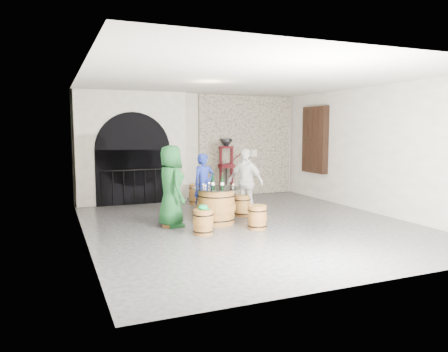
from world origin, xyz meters
name	(u,v)px	position (x,y,z in m)	size (l,w,h in m)	color
ground	(248,224)	(0.00, 0.00, 0.00)	(8.00, 8.00, 0.00)	#2A2A2C
wall_back	(192,146)	(0.00, 4.00, 1.60)	(8.00, 8.00, 0.00)	beige
wall_front	(378,168)	(0.00, -4.00, 1.60)	(8.00, 8.00, 0.00)	beige
wall_left	(82,157)	(-3.50, 0.00, 1.60)	(8.00, 8.00, 0.00)	beige
wall_right	(374,150)	(3.50, 0.00, 1.60)	(8.00, 8.00, 0.00)	beige
ceiling	(249,79)	(0.00, 0.00, 3.20)	(8.00, 8.00, 0.00)	beige
stone_facing_panel	(246,145)	(1.80, 3.94, 1.60)	(3.20, 0.12, 3.18)	tan
arched_opening	(132,148)	(-1.90, 3.74, 1.58)	(3.10, 0.60, 3.19)	beige
shuttered_window	(315,140)	(3.38, 2.40, 1.80)	(0.23, 1.10, 2.00)	black
barrel_table	(216,206)	(-0.65, 0.31, 0.40)	(1.06, 1.06, 0.82)	olive
barrel_stool_left	(171,215)	(-1.67, 0.42, 0.25)	(0.43, 0.43, 0.51)	olive
barrel_stool_far	(204,205)	(-0.57, 1.33, 0.25)	(0.43, 0.43, 0.51)	olive
barrel_stool_right	(242,206)	(0.24, 0.83, 0.25)	(0.43, 0.43, 0.51)	olive
barrel_stool_near_right	(257,217)	(-0.03, -0.52, 0.25)	(0.43, 0.43, 0.51)	olive
barrel_stool_near_left	(203,222)	(-1.26, -0.52, 0.25)	(0.43, 0.43, 0.51)	olive
green_cap	(203,207)	(-1.26, -0.52, 0.55)	(0.25, 0.20, 0.11)	#0B8040
person_green	(171,186)	(-1.66, 0.42, 0.89)	(0.87, 0.57, 1.78)	#12431D
person_blue	(204,184)	(-0.57, 1.33, 0.76)	(0.56, 0.37, 1.53)	navy
person_white	(245,182)	(0.36, 0.91, 0.82)	(0.97, 0.40, 1.65)	silver
wine_bottle_left	(213,182)	(-0.74, 0.27, 0.95)	(0.08, 0.08, 0.32)	black
wine_bottle_center	(222,182)	(-0.56, 0.17, 0.95)	(0.08, 0.08, 0.32)	black
wine_bottle_right	(213,181)	(-0.66, 0.50, 0.95)	(0.08, 0.08, 0.32)	black
tasting_glass_a	(205,187)	(-0.95, 0.18, 0.86)	(0.05, 0.05, 0.10)	#C16725
tasting_glass_b	(222,185)	(-0.47, 0.40, 0.86)	(0.05, 0.05, 0.10)	#C16725
tasting_glass_c	(209,184)	(-0.73, 0.56, 0.86)	(0.05, 0.05, 0.10)	#C16725
tasting_glass_d	(222,184)	(-0.41, 0.55, 0.86)	(0.05, 0.05, 0.10)	#C16725
tasting_glass_e	(233,186)	(-0.33, 0.10, 0.86)	(0.05, 0.05, 0.10)	#C16725
tasting_glass_f	(203,185)	(-0.91, 0.43, 0.86)	(0.05, 0.05, 0.10)	#C16725
side_barrel	(196,194)	(-0.25, 2.88, 0.28)	(0.43, 0.43, 0.57)	olive
corking_press	(226,163)	(1.01, 3.68, 1.06)	(0.76, 0.44, 1.83)	#4D0C15
control_box	(254,153)	(2.05, 3.86, 1.35)	(0.18, 0.10, 0.22)	silver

